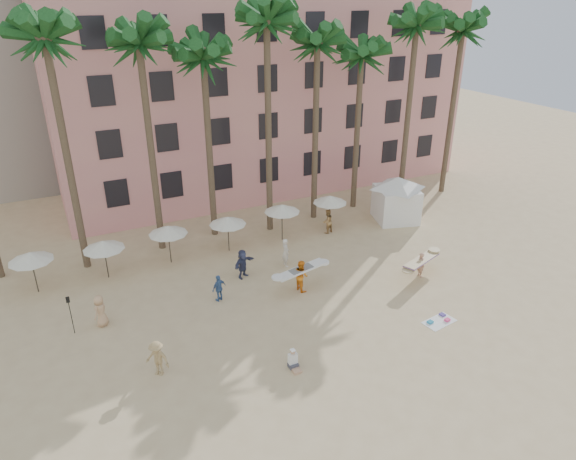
{
  "coord_description": "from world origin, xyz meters",
  "views": [
    {
      "loc": [
        -11.27,
        -17.37,
        16.15
      ],
      "look_at": [
        0.3,
        6.0,
        4.0
      ],
      "focal_mm": 32.0,
      "sensor_mm": 36.0,
      "label": 1
    }
  ],
  "objects_px": {
    "cabana": "(397,195)",
    "carrier_white": "(301,274)",
    "carrier_yellow": "(421,263)",
    "pink_hotel": "(256,91)"
  },
  "relations": [
    {
      "from": "cabana",
      "to": "carrier_white",
      "type": "relative_size",
      "value": 1.69
    },
    {
      "from": "cabana",
      "to": "carrier_yellow",
      "type": "xyz_separation_m",
      "value": [
        -3.93,
        -7.79,
        -1.12
      ]
    },
    {
      "from": "pink_hotel",
      "to": "cabana",
      "type": "height_order",
      "value": "pink_hotel"
    },
    {
      "from": "pink_hotel",
      "to": "cabana",
      "type": "bearing_deg",
      "value": -69.31
    },
    {
      "from": "carrier_white",
      "to": "pink_hotel",
      "type": "bearing_deg",
      "value": 73.62
    },
    {
      "from": "pink_hotel",
      "to": "carrier_yellow",
      "type": "xyz_separation_m",
      "value": [
        1.47,
        -22.08,
        -7.05
      ]
    },
    {
      "from": "carrier_yellow",
      "to": "carrier_white",
      "type": "height_order",
      "value": "carrier_white"
    },
    {
      "from": "cabana",
      "to": "carrier_white",
      "type": "bearing_deg",
      "value": -152.51
    },
    {
      "from": "cabana",
      "to": "carrier_white",
      "type": "distance_m",
      "value": 12.82
    },
    {
      "from": "pink_hotel",
      "to": "carrier_white",
      "type": "relative_size",
      "value": 10.58
    }
  ]
}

